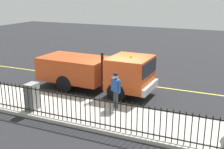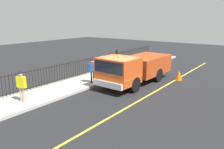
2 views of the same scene
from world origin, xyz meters
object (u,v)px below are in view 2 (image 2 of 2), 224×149
Objects in this scene: utility_cabinet at (104,64)px; traffic_cone at (179,75)px; pedestrian_distant at (21,83)px; work_truck at (133,67)px; worker_standing at (92,68)px.

utility_cabinet reaches higher than traffic_cone.
work_truck is at bearing 47.88° from pedestrian_distant.
utility_cabinet is (3.79, -1.62, -0.45)m from work_truck.
utility_cabinet is 6.10m from traffic_cone.
work_truck reaches higher than worker_standing.
worker_standing is 6.44m from traffic_cone.
work_truck reaches higher than utility_cabinet.
work_truck is 5.39× the size of utility_cabinet.
traffic_cone is (-4.27, -4.75, -0.80)m from worker_standing.
work_truck is 2.77m from worker_standing.
worker_standing is (2.13, 1.76, -0.03)m from work_truck.
pedestrian_distant reaches higher than traffic_cone.
traffic_cone is (-4.91, -9.67, -0.79)m from pedestrian_distant.
utility_cabinet is at bearing 77.43° from pedestrian_distant.
worker_standing is 1.38× the size of utility_cabinet.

